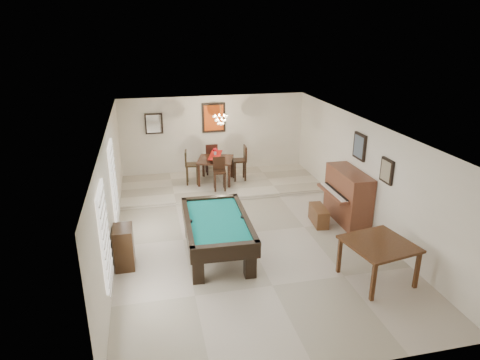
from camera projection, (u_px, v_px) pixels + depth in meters
name	position (u px, v px, depth m)	size (l,w,h in m)	color
ground_plane	(245.00, 233.00, 10.31)	(6.00, 9.00, 0.02)	beige
wall_back	(214.00, 136.00, 13.97)	(6.00, 0.04, 2.60)	silver
wall_front	(323.00, 298.00, 5.74)	(6.00, 0.04, 2.60)	silver
wall_left	(111.00, 193.00, 9.24)	(0.04, 9.00, 2.60)	silver
wall_right	(365.00, 173.00, 10.47)	(0.04, 9.00, 2.60)	silver
ceiling	(246.00, 127.00, 9.41)	(6.00, 9.00, 0.04)	white
dining_step	(221.00, 184.00, 13.26)	(6.00, 2.50, 0.12)	beige
window_left_front	(105.00, 235.00, 7.20)	(0.06, 1.00, 1.70)	white
window_left_rear	(113.00, 180.00, 9.76)	(0.06, 1.00, 1.70)	white
pool_table	(217.00, 237.00, 9.23)	(1.34, 2.48, 0.83)	black
square_table	(377.00, 261.00, 8.31)	(1.18, 1.18, 0.82)	#371D0D
upright_piano	(342.00, 197.00, 10.74)	(0.89, 1.59, 1.33)	brown
piano_bench	(319.00, 215.00, 10.73)	(0.31, 0.79, 0.44)	brown
apothecary_chest	(124.00, 247.00, 8.77)	(0.39, 0.59, 0.88)	black
dining_table	(216.00, 168.00, 13.15)	(1.04, 1.04, 0.86)	black
flower_vase	(215.00, 152.00, 12.97)	(0.13, 0.13, 0.22)	#A70E16
dining_chair_south	(220.00, 174.00, 12.49)	(0.36, 0.36, 0.97)	black
dining_chair_north	(211.00, 158.00, 13.85)	(0.38, 0.38, 1.02)	black
dining_chair_west	(192.00, 167.00, 12.97)	(0.39, 0.39, 1.04)	black
dining_chair_east	(239.00, 163.00, 13.29)	(0.40, 0.40, 1.09)	black
chandelier	(220.00, 116.00, 12.47)	(0.44, 0.44, 0.60)	#FFE5B2
back_painting	(214.00, 118.00, 13.73)	(0.75, 0.06, 0.95)	#D84C14
back_mirror	(154.00, 124.00, 13.37)	(0.55, 0.06, 0.65)	white
right_picture_upper	(360.00, 146.00, 10.53)	(0.06, 0.55, 0.65)	slate
right_picture_lower	(387.00, 171.00, 9.41)	(0.06, 0.45, 0.55)	gray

